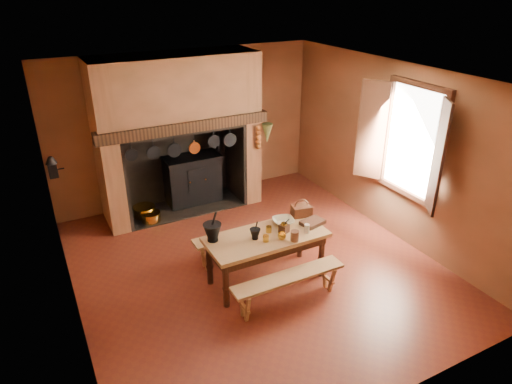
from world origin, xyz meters
The scene contains 28 objects.
floor centered at (0.00, 0.00, 0.00)m, with size 5.50×5.50×0.00m, color #602516.
ceiling centered at (0.00, 0.00, 2.80)m, with size 5.50×5.50×0.00m, color silver.
back_wall centered at (0.00, 2.75, 1.40)m, with size 5.00×0.02×2.80m, color #9C603E.
wall_left centered at (-2.50, 0.00, 1.40)m, with size 0.02×5.50×2.80m, color #9C603E.
wall_right centered at (2.50, 0.00, 1.40)m, with size 0.02×5.50×2.80m, color #9C603E.
wall_front centered at (0.00, -2.75, 1.40)m, with size 5.00×0.02×2.80m, color #9C603E.
chimney_breast centered at (-0.30, 2.31, 1.81)m, with size 2.95×0.96×2.80m.
iron_range centered at (-0.04, 2.45, 0.48)m, with size 1.12×0.55×1.60m.
hearth_pans centered at (-1.05, 2.22, 0.09)m, with size 0.51×0.62×0.20m.
hanging_pans centered at (-0.34, 1.81, 1.36)m, with size 1.92×0.29×0.27m.
onion_string centered at (1.00, 1.79, 1.33)m, with size 0.12×0.10×0.46m, color #A8461F, non-canonical shape.
herb_bunch centered at (1.18, 1.79, 1.38)m, with size 0.20×0.20×0.35m, color #505C2B.
window centered at (2.35, -0.40, 1.70)m, with size 0.39×1.75×1.76m.
wall_coffee_mill centered at (-2.42, 1.55, 1.52)m, with size 0.23×0.16×0.31m.
work_table centered at (-0.01, -0.36, 0.61)m, with size 1.67×0.74×0.72m.
bench_front centered at (-0.01, -0.97, 0.33)m, with size 1.57×0.28×0.44m.
bench_back centered at (-0.01, 0.29, 0.35)m, with size 1.64×0.29×0.46m.
mortar_large centered at (-0.71, -0.15, 0.87)m, with size 0.25×0.25×0.42m.
mortar_small centered at (-0.19, -0.37, 0.81)m, with size 0.15×0.15×0.25m.
coffee_grinder centered at (0.25, -0.40, 0.79)m, with size 0.17×0.15×0.18m.
brass_mug_a centered at (-0.09, -0.50, 0.77)m, with size 0.08×0.08×0.09m, color gold.
brass_mug_b centered at (0.06, -0.30, 0.77)m, with size 0.08×0.08×0.09m, color gold.
mixing_bowl centered at (0.36, -0.19, 0.76)m, with size 0.30×0.30×0.07m, color beige.
stoneware_crock centered at (0.26, -0.66, 0.80)m, with size 0.12×0.12×0.14m, color #4E2D1D.
glass_jar centered at (0.52, -0.56, 0.79)m, with size 0.07×0.07×0.13m, color beige.
wicker_basket centered at (0.73, -0.09, 0.81)m, with size 0.32×0.25×0.27m.
wooden_tray centered at (0.73, -0.39, 0.75)m, with size 0.33×0.23×0.06m, color #391D12.
brass_cup centered at (0.13, -0.55, 0.77)m, with size 0.11×0.11×0.09m, color gold.
Camera 1 is at (-2.62, -5.06, 3.94)m, focal length 32.00 mm.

